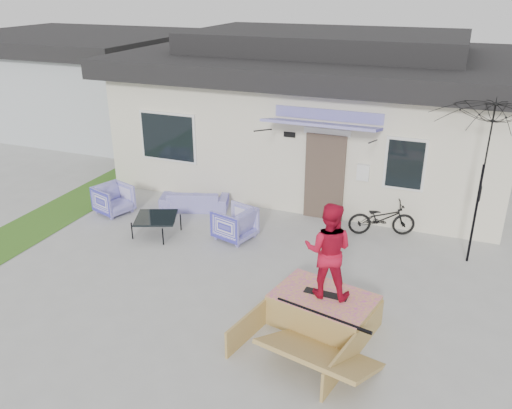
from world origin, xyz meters
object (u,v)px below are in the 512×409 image
(skateboard, at_px, (326,294))
(patio_umbrella, at_px, (481,182))
(armchair_right, at_px, (235,222))
(skate_ramp, at_px, (323,310))
(armchair_left, at_px, (113,198))
(coffee_table, at_px, (157,226))
(bicycle, at_px, (382,215))
(skater, at_px, (328,249))
(loveseat, at_px, (194,197))

(skateboard, bearing_deg, patio_umbrella, 57.21)
(armchair_right, distance_m, skate_ramp, 3.59)
(armchair_left, bearing_deg, patio_umbrella, -66.92)
(coffee_table, bearing_deg, skateboard, -23.05)
(armchair_left, bearing_deg, bicycle, -60.34)
(armchair_left, xyz_separation_m, coffee_table, (1.62, -0.67, -0.18))
(armchair_right, height_order, skater, skater)
(armchair_left, bearing_deg, armchair_right, -74.44)
(loveseat, distance_m, skate_ramp, 5.55)
(loveseat, xyz_separation_m, armchair_left, (-1.74, -0.95, 0.07))
(armchair_right, bearing_deg, skate_ramp, 63.74)
(armchair_left, xyz_separation_m, skate_ramp, (6.01, -2.59, -0.13))
(patio_umbrella, distance_m, skater, 3.87)
(patio_umbrella, xyz_separation_m, skateboard, (-2.22, -3.15, -1.18))
(armchair_right, height_order, skate_ramp, armchair_right)
(loveseat, bearing_deg, skater, 123.02)
(armchair_right, bearing_deg, loveseat, -109.66)
(coffee_table, relative_size, bicycle, 0.59)
(loveseat, relative_size, patio_umbrella, 0.61)
(armchair_right, relative_size, bicycle, 0.54)
(patio_umbrella, bearing_deg, skate_ramp, -124.82)
(armchair_right, bearing_deg, skateboard, 64.50)
(bicycle, bearing_deg, loveseat, 73.89)
(armchair_left, height_order, armchair_right, armchair_right)
(loveseat, distance_m, armchair_right, 1.98)
(coffee_table, xyz_separation_m, patio_umbrella, (6.62, 1.28, 1.53))
(loveseat, height_order, patio_umbrella, patio_umbrella)
(armchair_left, distance_m, coffee_table, 1.76)
(loveseat, bearing_deg, patio_umbrella, 159.20)
(skateboard, bearing_deg, skate_ramp, -100.09)
(skate_ramp, xyz_separation_m, skateboard, (0.01, 0.05, 0.29))
(patio_umbrella, bearing_deg, loveseat, 176.98)
(patio_umbrella, bearing_deg, skateboard, -125.13)
(skate_ramp, relative_size, skater, 1.33)
(armchair_right, xyz_separation_m, skater, (2.67, -2.35, 1.00))
(skate_ramp, bearing_deg, coffee_table, 168.74)
(armchair_left, distance_m, skateboard, 6.54)
(coffee_table, xyz_separation_m, skate_ramp, (4.39, -1.93, 0.05))
(bicycle, bearing_deg, patio_umbrella, -127.29)
(armchair_left, bearing_deg, skate_ramp, -94.49)
(bicycle, height_order, skate_ramp, bicycle)
(bicycle, distance_m, skater, 3.88)
(skate_ramp, bearing_deg, skateboard, 90.00)
(bicycle, relative_size, skateboard, 2.06)
(armchair_right, xyz_separation_m, bicycle, (3.02, 1.41, 0.08))
(skate_ramp, bearing_deg, armchair_right, 150.39)
(armchair_left, bearing_deg, coffee_table, -93.54)
(loveseat, relative_size, armchair_right, 2.10)
(loveseat, height_order, armchair_left, armchair_left)
(bicycle, height_order, patio_umbrella, patio_umbrella)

